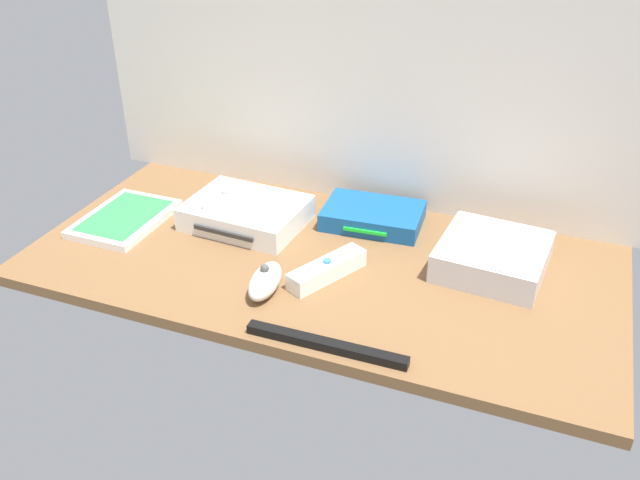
% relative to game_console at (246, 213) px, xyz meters
% --- Properties ---
extents(ground_plane, '(1.00, 0.48, 0.02)m').
position_rel_game_console_xyz_m(ground_plane, '(0.17, -0.07, -0.03)').
color(ground_plane, brown).
rests_on(ground_plane, ground).
extents(back_wall, '(1.10, 0.01, 0.64)m').
position_rel_game_console_xyz_m(back_wall, '(0.17, 0.18, 0.30)').
color(back_wall, silver).
rests_on(back_wall, ground).
extents(game_console, '(0.22, 0.17, 0.04)m').
position_rel_game_console_xyz_m(game_console, '(0.00, 0.00, 0.00)').
color(game_console, white).
rests_on(game_console, ground_plane).
extents(mini_computer, '(0.18, 0.18, 0.05)m').
position_rel_game_console_xyz_m(mini_computer, '(0.45, 0.01, 0.00)').
color(mini_computer, silver).
rests_on(mini_computer, ground_plane).
extents(game_case, '(0.14, 0.19, 0.02)m').
position_rel_game_console_xyz_m(game_case, '(-0.22, -0.08, -0.01)').
color(game_case, white).
rests_on(game_case, ground_plane).
extents(network_router, '(0.19, 0.13, 0.03)m').
position_rel_game_console_xyz_m(network_router, '(0.22, 0.08, -0.00)').
color(network_router, '#145193').
rests_on(network_router, ground_plane).
extents(remote_wand, '(0.10, 0.15, 0.03)m').
position_rel_game_console_xyz_m(remote_wand, '(0.21, -0.12, -0.01)').
color(remote_wand, white).
rests_on(remote_wand, ground_plane).
extents(remote_nunchuk, '(0.05, 0.10, 0.05)m').
position_rel_game_console_xyz_m(remote_nunchuk, '(0.13, -0.19, -0.00)').
color(remote_nunchuk, white).
rests_on(remote_nunchuk, ground_plane).
extents(remote_classic_pad, '(0.15, 0.10, 0.02)m').
position_rel_game_console_xyz_m(remote_classic_pad, '(0.01, -0.01, 0.03)').
color(remote_classic_pad, white).
rests_on(remote_classic_pad, game_console).
extents(sensor_bar, '(0.24, 0.02, 0.01)m').
position_rel_game_console_xyz_m(sensor_bar, '(0.27, -0.29, -0.01)').
color(sensor_bar, black).
rests_on(sensor_bar, ground_plane).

